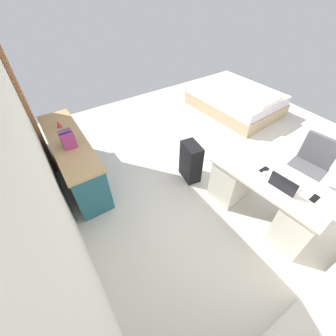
{
  "coord_description": "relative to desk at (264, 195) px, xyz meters",
  "views": [
    {
      "loc": [
        -2.08,
        2.36,
        2.69
      ],
      "look_at": [
        -0.23,
        1.16,
        0.6
      ],
      "focal_mm": 24.28,
      "sensor_mm": 36.0,
      "label": 1
    }
  ],
  "objects": [
    {
      "name": "computer_mouse",
      "position": [
        0.08,
        0.05,
        0.36
      ],
      "size": [
        0.07,
        0.11,
        0.03
      ],
      "primitive_type": "ellipsoid",
      "rotation": [
        0.0,
        0.0,
        0.12
      ],
      "color": "white",
      "rests_on": "desk"
    },
    {
      "name": "wall_back",
      "position": [
        1.17,
        2.25,
        1.01
      ],
      "size": [
        4.45,
        0.1,
        2.79
      ],
      "primitive_type": "cube",
      "color": "white",
      "rests_on": "ground_plane"
    },
    {
      "name": "ground_plane",
      "position": [
        1.17,
        -0.26,
        -0.38
      ],
      "size": [
        6.03,
        6.03,
        0.0
      ],
      "primitive_type": "plane",
      "color": "beige"
    },
    {
      "name": "laptop",
      "position": [
        -0.18,
        0.06,
        0.4
      ],
      "size": [
        0.33,
        0.26,
        0.21
      ],
      "color": "#B7B7BC",
      "rests_on": "desk"
    },
    {
      "name": "suitcase_black",
      "position": [
        1.1,
        0.36,
        -0.06
      ],
      "size": [
        0.39,
        0.27,
        0.65
      ],
      "primitive_type": "cube",
      "rotation": [
        0.0,
        0.0,
        -0.15
      ],
      "color": "black",
      "rests_on": "ground_plane"
    },
    {
      "name": "bed",
      "position": [
        2.31,
        -1.86,
        -0.14
      ],
      "size": [
        1.99,
        1.53,
        0.58
      ],
      "color": "tan",
      "rests_on": "ground_plane"
    },
    {
      "name": "door_wooden",
      "position": [
        2.84,
        2.17,
        0.64
      ],
      "size": [
        0.88,
        0.05,
        2.04
      ],
      "primitive_type": "cube",
      "color": "brown",
      "rests_on": "ground_plane"
    },
    {
      "name": "cell_phone_by_mouse",
      "position": [
        0.13,
        -0.01,
        0.35
      ],
      "size": [
        0.07,
        0.14,
        0.01
      ],
      "primitive_type": "cube",
      "rotation": [
        0.0,
        0.0,
        0.05
      ],
      "color": "black",
      "rests_on": "desk"
    },
    {
      "name": "desk",
      "position": [
        0.0,
        0.0,
        0.0
      ],
      "size": [
        1.51,
        0.83,
        0.73
      ],
      "color": "silver",
      "rests_on": "ground_plane"
    },
    {
      "name": "figurine_small",
      "position": [
        2.45,
        1.87,
        0.44
      ],
      "size": [
        0.08,
        0.08,
        0.11
      ],
      "primitive_type": "cone",
      "color": "red",
      "rests_on": "credenza"
    },
    {
      "name": "office_chair",
      "position": [
        -0.04,
        -0.83,
        0.04
      ],
      "size": [
        0.52,
        0.52,
        0.94
      ],
      "color": "black",
      "rests_on": "ground_plane"
    },
    {
      "name": "credenza",
      "position": [
        2.06,
        1.87,
        0.0
      ],
      "size": [
        1.8,
        0.48,
        0.77
      ],
      "color": "#235B6B",
      "rests_on": "ground_plane"
    },
    {
      "name": "cell_phone_near_laptop",
      "position": [
        -0.47,
        -0.11,
        0.35
      ],
      "size": [
        0.08,
        0.14,
        0.01
      ],
      "primitive_type": "cube",
      "rotation": [
        0.0,
        0.0,
        0.07
      ],
      "color": "black",
      "rests_on": "desk"
    },
    {
      "name": "book_row",
      "position": [
        1.92,
        1.87,
        0.49
      ],
      "size": [
        0.23,
        0.17,
        0.23
      ],
      "color": "#A53678",
      "rests_on": "credenza"
    }
  ]
}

